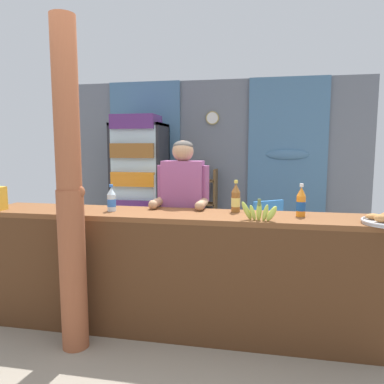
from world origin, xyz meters
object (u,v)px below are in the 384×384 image
Objects in this scene: soda_bottle_orange_soda at (301,202)px; banana_bunch at (259,212)px; plastic_lawn_chair at (261,229)px; timber_post at (70,196)px; soda_bottle_water at (112,200)px; soda_bottle_cola at (73,194)px; drink_fridge at (139,177)px; soda_bottle_iced_tea at (236,199)px; soda_bottle_lime_soda at (70,196)px; shopkeeper at (183,205)px; stall_counter at (172,263)px; bottle_shelf_rack at (201,205)px.

banana_bunch is (-0.31, -0.22, -0.04)m from soda_bottle_orange_soda.
timber_post is at bearing -123.17° from plastic_lawn_chair.
soda_bottle_cola is at bearing -176.65° from soda_bottle_water.
drink_fridge is 7.51× the size of soda_bottle_iced_tea.
soda_bottle_water is at bearing 69.99° from timber_post.
timber_post is 1.70m from soda_bottle_orange_soda.
plastic_lawn_chair is at bearing 42.30° from soda_bottle_lime_soda.
banana_bunch is (1.33, 0.23, -0.11)m from timber_post.
shopkeeper is 5.64× the size of banana_bunch.
soda_bottle_cola is 1.34m from soda_bottle_iced_tea.
stall_counter is at bearing -171.32° from soda_bottle_orange_soda.
banana_bunch is (1.74, -2.44, -0.03)m from drink_fridge.
timber_post reaches higher than soda_bottle_lime_soda.
shopkeeper is 4.78× the size of soda_bottle_cola.
bottle_shelf_rack is at bearing 83.25° from soda_bottle_water.
soda_bottle_iced_tea reaches higher than plastic_lawn_chair.
soda_bottle_cola is at bearing -84.47° from drink_fridge.
soda_bottle_orange_soda is (1.64, 0.45, -0.06)m from timber_post.
timber_post is at bearing -64.01° from soda_bottle_cola.
soda_bottle_cola is at bearing 175.10° from stall_counter.
drink_fridge reaches higher than soda_bottle_lime_soda.
timber_post is at bearing -155.64° from stall_counter.
timber_post is at bearing -129.10° from shopkeeper.
soda_bottle_lime_soda is 1.96m from soda_bottle_orange_soda.
soda_bottle_cola is at bearing -132.15° from plastic_lawn_chair.
soda_bottle_orange_soda reaches higher than soda_bottle_lime_soda.
timber_post is at bearing -170.22° from banana_bunch.
shopkeeper reaches higher than banana_bunch.
soda_bottle_cola is 1.52m from banana_bunch.
soda_bottle_lime_soda is at bearing -87.61° from drink_fridge.
shopkeeper is at bearing 27.04° from soda_bottle_cola.
timber_post is 9.22× the size of soda_bottle_iced_tea.
timber_post reaches higher than banana_bunch.
drink_fridge is 1.94m from plastic_lawn_chair.
soda_bottle_water is at bearing -96.75° from bottle_shelf_rack.
timber_post reaches higher than soda_bottle_water.
drink_fridge is at bearing 92.39° from soda_bottle_lime_soda.
stall_counter is 15.04× the size of soda_bottle_lime_soda.
soda_bottle_cola is (0.22, -2.29, 0.05)m from drink_fridge.
bottle_shelf_rack is at bearing 21.09° from drink_fridge.
soda_bottle_orange_soda is (0.28, -1.63, 0.58)m from plastic_lawn_chair.
soda_bottle_orange_soda is (0.99, -0.35, 0.10)m from shopkeeper.
soda_bottle_water is 0.80× the size of banana_bunch.
stall_counter is 0.80m from banana_bunch.
plastic_lawn_chair is at bearing -45.28° from bottle_shelf_rack.
soda_bottle_iced_tea is at bearing -97.97° from plastic_lawn_chair.
bottle_shelf_rack is 0.75× the size of shopkeeper.
soda_bottle_iced_tea is 1.22× the size of soda_bottle_lime_soda.
bottle_shelf_rack is at bearing 105.75° from soda_bottle_iced_tea.
soda_bottle_orange_soda is 1.14× the size of soda_bottle_water.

